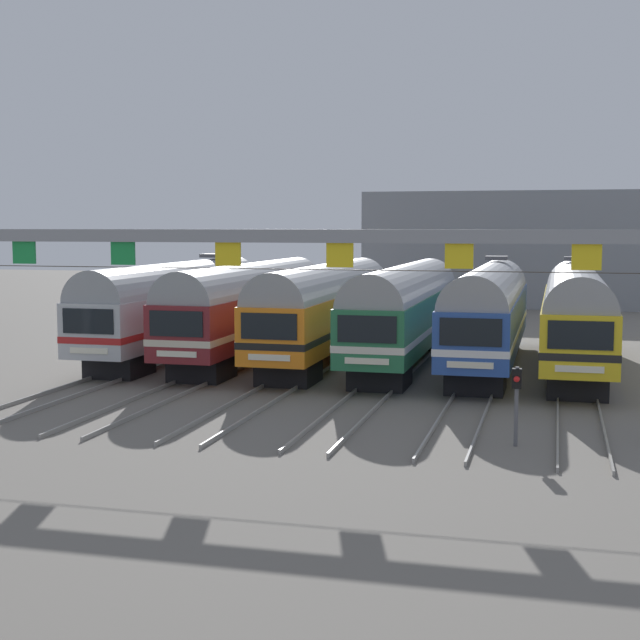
{
  "coord_description": "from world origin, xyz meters",
  "views": [
    {
      "loc": [
        8.85,
        -42.77,
        6.58
      ],
      "look_at": [
        -1.32,
        -3.5,
        2.41
      ],
      "focal_mm": 51.47,
      "sensor_mm": 36.0,
      "label": 1
    }
  ],
  "objects_px": {
    "commuter_train_maroon": "(249,305)",
    "yard_signal_mast": "(517,391)",
    "commuter_train_yellow": "(576,313)",
    "commuter_train_orange": "(326,307)",
    "commuter_train_stainless": "(176,303)",
    "commuter_train_green": "(405,309)",
    "catenary_gantry": "(283,264)",
    "commuter_train_blue": "(489,311)"
  },
  "relations": [
    {
      "from": "commuter_train_maroon",
      "to": "commuter_train_yellow",
      "type": "distance_m",
      "value": 15.55
    },
    {
      "from": "commuter_train_stainless",
      "to": "commuter_train_maroon",
      "type": "distance_m",
      "value": 3.89
    },
    {
      "from": "commuter_train_stainless",
      "to": "commuter_train_yellow",
      "type": "distance_m",
      "value": 19.44
    },
    {
      "from": "commuter_train_stainless",
      "to": "yard_signal_mast",
      "type": "distance_m",
      "value": 23.19
    },
    {
      "from": "commuter_train_stainless",
      "to": "commuter_train_orange",
      "type": "distance_m",
      "value": 7.78
    },
    {
      "from": "commuter_train_blue",
      "to": "catenary_gantry",
      "type": "distance_m",
      "value": 14.94
    },
    {
      "from": "commuter_train_maroon",
      "to": "commuter_train_yellow",
      "type": "relative_size",
      "value": 1.0
    },
    {
      "from": "commuter_train_orange",
      "to": "commuter_train_yellow",
      "type": "xyz_separation_m",
      "value": [
        11.66,
        0.0,
        0.0
      ]
    },
    {
      "from": "commuter_train_yellow",
      "to": "catenary_gantry",
      "type": "distance_m",
      "value": 16.84
    },
    {
      "from": "commuter_train_orange",
      "to": "yard_signal_mast",
      "type": "distance_m",
      "value": 18.06
    },
    {
      "from": "commuter_train_maroon",
      "to": "yard_signal_mast",
      "type": "bearing_deg",
      "value": -48.14
    },
    {
      "from": "commuter_train_yellow",
      "to": "commuter_train_blue",
      "type": "bearing_deg",
      "value": 180.0
    },
    {
      "from": "commuter_train_maroon",
      "to": "yard_signal_mast",
      "type": "height_order",
      "value": "commuter_train_maroon"
    },
    {
      "from": "commuter_train_maroon",
      "to": "catenary_gantry",
      "type": "height_order",
      "value": "catenary_gantry"
    },
    {
      "from": "commuter_train_stainless",
      "to": "commuter_train_green",
      "type": "xyz_separation_m",
      "value": [
        11.66,
        -0.0,
        -0.0
      ]
    },
    {
      "from": "commuter_train_blue",
      "to": "catenary_gantry",
      "type": "height_order",
      "value": "catenary_gantry"
    },
    {
      "from": "commuter_train_orange",
      "to": "commuter_train_maroon",
      "type": "bearing_deg",
      "value": 180.0
    },
    {
      "from": "commuter_train_orange",
      "to": "yard_signal_mast",
      "type": "bearing_deg",
      "value": -57.38
    },
    {
      "from": "catenary_gantry",
      "to": "yard_signal_mast",
      "type": "relative_size",
      "value": 10.26
    },
    {
      "from": "commuter_train_stainless",
      "to": "commuter_train_blue",
      "type": "height_order",
      "value": "same"
    },
    {
      "from": "commuter_train_yellow",
      "to": "commuter_train_maroon",
      "type": "bearing_deg",
      "value": -179.98
    },
    {
      "from": "commuter_train_maroon",
      "to": "commuter_train_yellow",
      "type": "bearing_deg",
      "value": 0.02
    },
    {
      "from": "commuter_train_yellow",
      "to": "yard_signal_mast",
      "type": "distance_m",
      "value": 15.35
    },
    {
      "from": "commuter_train_blue",
      "to": "yard_signal_mast",
      "type": "xyz_separation_m",
      "value": [
        1.94,
        -15.19,
        -1.0
      ]
    },
    {
      "from": "commuter_train_blue",
      "to": "yard_signal_mast",
      "type": "distance_m",
      "value": 15.35
    },
    {
      "from": "commuter_train_maroon",
      "to": "commuter_train_orange",
      "type": "distance_m",
      "value": 3.89
    },
    {
      "from": "commuter_train_blue",
      "to": "commuter_train_green",
      "type": "bearing_deg",
      "value": -179.94
    },
    {
      "from": "commuter_train_green",
      "to": "commuter_train_orange",
      "type": "bearing_deg",
      "value": 180.0
    },
    {
      "from": "commuter_train_orange",
      "to": "commuter_train_blue",
      "type": "bearing_deg",
      "value": 0.03
    },
    {
      "from": "commuter_train_orange",
      "to": "commuter_train_yellow",
      "type": "distance_m",
      "value": 11.66
    },
    {
      "from": "commuter_train_orange",
      "to": "yard_signal_mast",
      "type": "relative_size",
      "value": 7.51
    },
    {
      "from": "commuter_train_yellow",
      "to": "catenary_gantry",
      "type": "bearing_deg",
      "value": -125.75
    },
    {
      "from": "commuter_train_yellow",
      "to": "commuter_train_green",
      "type": "bearing_deg",
      "value": -179.97
    },
    {
      "from": "commuter_train_orange",
      "to": "catenary_gantry",
      "type": "height_order",
      "value": "catenary_gantry"
    },
    {
      "from": "commuter_train_yellow",
      "to": "catenary_gantry",
      "type": "xyz_separation_m",
      "value": [
        -9.72,
        -13.5,
        2.64
      ]
    },
    {
      "from": "commuter_train_blue",
      "to": "catenary_gantry",
      "type": "bearing_deg",
      "value": -113.36
    },
    {
      "from": "commuter_train_stainless",
      "to": "catenary_gantry",
      "type": "distance_m",
      "value": 16.84
    },
    {
      "from": "commuter_train_maroon",
      "to": "commuter_train_blue",
      "type": "relative_size",
      "value": 1.0
    },
    {
      "from": "commuter_train_green",
      "to": "yard_signal_mast",
      "type": "xyz_separation_m",
      "value": [
        5.83,
        -15.19,
        -1.0
      ]
    },
    {
      "from": "commuter_train_stainless",
      "to": "commuter_train_yellow",
      "type": "xyz_separation_m",
      "value": [
        19.44,
        0.0,
        0.0
      ]
    },
    {
      "from": "commuter_train_stainless",
      "to": "yard_signal_mast",
      "type": "height_order",
      "value": "commuter_train_stainless"
    },
    {
      "from": "commuter_train_maroon",
      "to": "commuter_train_blue",
      "type": "bearing_deg",
      "value": 0.02
    }
  ]
}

